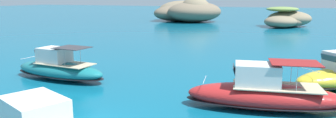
{
  "coord_description": "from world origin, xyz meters",
  "views": [
    {
      "loc": [
        10.23,
        -12.18,
        6.57
      ],
      "look_at": [
        -1.15,
        13.4,
        1.1
      ],
      "focal_mm": 34.11,
      "sensor_mm": 36.0,
      "label": 1
    }
  ],
  "objects_px": {
    "islet_small": "(287,19)",
    "motorboat_teal": "(59,69)",
    "islet_large": "(187,11)",
    "motorboat_red": "(263,94)"
  },
  "relations": [
    {
      "from": "islet_small",
      "to": "motorboat_teal",
      "type": "distance_m",
      "value": 58.03
    },
    {
      "from": "islet_large",
      "to": "motorboat_teal",
      "type": "xyz_separation_m",
      "value": [
        12.55,
        -63.03,
        -1.86
      ]
    },
    {
      "from": "islet_large",
      "to": "islet_small",
      "type": "xyz_separation_m",
      "value": [
        26.08,
        -6.6,
        -0.97
      ]
    },
    {
      "from": "islet_large",
      "to": "motorboat_red",
      "type": "distance_m",
      "value": 69.75
    },
    {
      "from": "islet_small",
      "to": "motorboat_red",
      "type": "xyz_separation_m",
      "value": [
        2.58,
        -56.96,
        -0.82
      ]
    },
    {
      "from": "motorboat_teal",
      "to": "islet_small",
      "type": "bearing_deg",
      "value": 76.52
    },
    {
      "from": "islet_small",
      "to": "islet_large",
      "type": "bearing_deg",
      "value": 165.79
    },
    {
      "from": "islet_large",
      "to": "motorboat_teal",
      "type": "height_order",
      "value": "islet_large"
    },
    {
      "from": "motorboat_teal",
      "to": "motorboat_red",
      "type": "xyz_separation_m",
      "value": [
        16.11,
        -0.54,
        0.06
      ]
    },
    {
      "from": "motorboat_teal",
      "to": "motorboat_red",
      "type": "relative_size",
      "value": 0.91
    }
  ]
}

